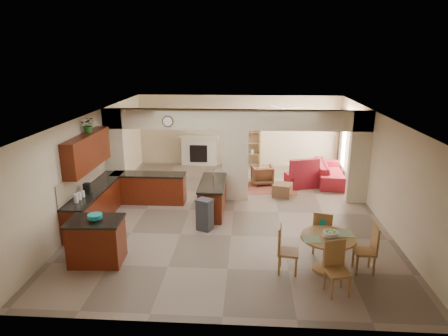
# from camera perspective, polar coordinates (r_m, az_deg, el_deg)

# --- Properties ---
(floor) EXTENTS (10.00, 10.00, 0.00)m
(floor) POSITION_cam_1_polar(r_m,az_deg,el_deg) (11.60, 1.38, -6.17)
(floor) COLOR #7F6958
(floor) RESTS_ON ground
(ceiling) EXTENTS (10.00, 10.00, 0.00)m
(ceiling) POSITION_cam_1_polar(r_m,az_deg,el_deg) (10.85, 1.48, 7.63)
(ceiling) COLOR white
(ceiling) RESTS_ON wall_back
(wall_back) EXTENTS (8.00, 0.00, 8.00)m
(wall_back) POSITION_cam_1_polar(r_m,az_deg,el_deg) (16.01, 2.13, 5.36)
(wall_back) COLOR beige
(wall_back) RESTS_ON floor
(wall_front) EXTENTS (8.00, 0.00, 8.00)m
(wall_front) POSITION_cam_1_polar(r_m,az_deg,el_deg) (6.48, -0.32, -11.60)
(wall_front) COLOR beige
(wall_front) RESTS_ON floor
(wall_left) EXTENTS (0.00, 10.00, 10.00)m
(wall_left) POSITION_cam_1_polar(r_m,az_deg,el_deg) (11.97, -18.07, 0.80)
(wall_left) COLOR beige
(wall_left) RESTS_ON floor
(wall_right) EXTENTS (0.00, 10.00, 10.00)m
(wall_right) POSITION_cam_1_polar(r_m,az_deg,el_deg) (11.70, 21.40, 0.13)
(wall_right) COLOR beige
(wall_right) RESTS_ON floor
(partition_left_pier) EXTENTS (0.60, 0.25, 2.80)m
(partition_left_pier) POSITION_cam_1_polar(r_m,az_deg,el_deg) (12.77, -15.22, 1.98)
(partition_left_pier) COLOR beige
(partition_left_pier) RESTS_ON floor
(partition_center_pier) EXTENTS (0.80, 0.25, 2.20)m
(partition_center_pier) POSITION_cam_1_polar(r_m,az_deg,el_deg) (12.19, 1.60, 0.41)
(partition_center_pier) COLOR beige
(partition_center_pier) RESTS_ON floor
(partition_right_pier) EXTENTS (0.60, 0.25, 2.80)m
(partition_right_pier) POSITION_cam_1_polar(r_m,az_deg,el_deg) (12.54, 18.77, 1.42)
(partition_right_pier) COLOR beige
(partition_right_pier) RESTS_ON floor
(partition_header) EXTENTS (8.00, 0.25, 0.60)m
(partition_header) POSITION_cam_1_polar(r_m,az_deg,el_deg) (11.88, 1.66, 6.92)
(partition_header) COLOR beige
(partition_header) RESTS_ON partition_center_pier
(kitchen_counter) EXTENTS (2.52, 3.29, 1.48)m
(kitchen_counter) POSITION_cam_1_polar(r_m,az_deg,el_deg) (11.77, -14.75, -3.96)
(kitchen_counter) COLOR #3C0E06
(kitchen_counter) RESTS_ON floor
(upper_cabinets) EXTENTS (0.35, 2.40, 0.90)m
(upper_cabinets) POSITION_cam_1_polar(r_m,az_deg,el_deg) (11.06, -18.92, 2.27)
(upper_cabinets) COLOR #3C0E06
(upper_cabinets) RESTS_ON wall_left
(peninsula) EXTENTS (0.70, 1.85, 0.91)m
(peninsula) POSITION_cam_1_polar(r_m,az_deg,el_deg) (11.37, -1.66, -4.19)
(peninsula) COLOR #3C0E06
(peninsula) RESTS_ON floor
(wall_clock) EXTENTS (0.34, 0.03, 0.34)m
(wall_clock) POSITION_cam_1_polar(r_m,az_deg,el_deg) (11.97, -8.04, 6.60)
(wall_clock) COLOR #502C1A
(wall_clock) RESTS_ON partition_header
(rug) EXTENTS (1.60, 1.30, 0.01)m
(rug) POSITION_cam_1_polar(r_m,az_deg,el_deg) (13.58, 6.81, -2.85)
(rug) COLOR brown
(rug) RESTS_ON floor
(fireplace) EXTENTS (1.60, 0.35, 1.20)m
(fireplace) POSITION_cam_1_polar(r_m,az_deg,el_deg) (16.13, -3.61, 2.57)
(fireplace) COLOR beige
(fireplace) RESTS_ON floor
(shelving_unit) EXTENTS (1.00, 0.32, 1.80)m
(shelving_unit) POSITION_cam_1_polar(r_m,az_deg,el_deg) (15.93, 3.36, 3.45)
(shelving_unit) COLOR #9C6B36
(shelving_unit) RESTS_ON floor
(window_a) EXTENTS (0.02, 0.90, 1.90)m
(window_a) POSITION_cam_1_polar(r_m,az_deg,el_deg) (13.88, 18.43, 1.97)
(window_a) COLOR white
(window_a) RESTS_ON wall_right
(window_b) EXTENTS (0.02, 0.90, 1.90)m
(window_b) POSITION_cam_1_polar(r_m,az_deg,el_deg) (15.48, 16.90, 3.53)
(window_b) COLOR white
(window_b) RESTS_ON wall_right
(glazed_door) EXTENTS (0.02, 0.70, 2.10)m
(glazed_door) POSITION_cam_1_polar(r_m,az_deg,el_deg) (14.71, 17.57, 2.23)
(glazed_door) COLOR white
(glazed_door) RESTS_ON wall_right
(drape_a_left) EXTENTS (0.10, 0.28, 2.30)m
(drape_a_left) POSITION_cam_1_polar(r_m,az_deg,el_deg) (13.31, 18.89, 1.34)
(drape_a_left) COLOR #3B1717
(drape_a_left) RESTS_ON wall_right
(drape_a_right) EXTENTS (0.10, 0.28, 2.30)m
(drape_a_right) POSITION_cam_1_polar(r_m,az_deg,el_deg) (14.43, 17.70, 2.57)
(drape_a_right) COLOR #3B1717
(drape_a_right) RESTS_ON wall_right
(drape_b_left) EXTENTS (0.10, 0.28, 2.30)m
(drape_b_left) POSITION_cam_1_polar(r_m,az_deg,el_deg) (14.90, 17.25, 3.02)
(drape_b_left) COLOR #3B1717
(drape_b_left) RESTS_ON wall_right
(drape_b_right) EXTENTS (0.10, 0.28, 2.30)m
(drape_b_right) POSITION_cam_1_polar(r_m,az_deg,el_deg) (16.05, 16.29, 4.01)
(drape_b_right) COLOR #3B1717
(drape_b_right) RESTS_ON wall_right
(ceiling_fan) EXTENTS (1.00, 1.00, 0.10)m
(ceiling_fan) POSITION_cam_1_polar(r_m,az_deg,el_deg) (13.89, 8.22, 8.38)
(ceiling_fan) COLOR white
(ceiling_fan) RESTS_ON ceiling
(kitchen_island) EXTENTS (1.19, 0.88, 0.99)m
(kitchen_island) POSITION_cam_1_polar(r_m,az_deg,el_deg) (9.19, -17.74, -9.89)
(kitchen_island) COLOR #3C0E06
(kitchen_island) RESTS_ON floor
(teal_bowl) EXTENTS (0.31, 0.31, 0.15)m
(teal_bowl) POSITION_cam_1_polar(r_m,az_deg,el_deg) (8.91, -17.95, -6.74)
(teal_bowl) COLOR teal
(teal_bowl) RESTS_ON kitchen_island
(trash_can) EXTENTS (0.46, 0.43, 0.77)m
(trash_can) POSITION_cam_1_polar(r_m,az_deg,el_deg) (10.32, -2.77, -6.83)
(trash_can) COLOR #303133
(trash_can) RESTS_ON floor
(dining_table) EXTENTS (1.13, 1.13, 0.77)m
(dining_table) POSITION_cam_1_polar(r_m,az_deg,el_deg) (8.72, 14.56, -11.00)
(dining_table) COLOR #9C6B36
(dining_table) RESTS_ON floor
(fruit_bowl) EXTENTS (0.30, 0.30, 0.16)m
(fruit_bowl) POSITION_cam_1_polar(r_m,az_deg,el_deg) (8.52, 14.93, -9.13)
(fruit_bowl) COLOR #69A222
(fruit_bowl) RESTS_ON dining_table
(sofa) EXTENTS (2.43, 1.05, 0.70)m
(sofa) POSITION_cam_1_polar(r_m,az_deg,el_deg) (14.57, 14.95, -0.56)
(sofa) COLOR maroon
(sofa) RESTS_ON floor
(chaise) EXTENTS (1.23, 1.12, 0.41)m
(chaise) POSITION_cam_1_polar(r_m,az_deg,el_deg) (13.93, 11.13, -1.69)
(chaise) COLOR maroon
(chaise) RESTS_ON floor
(armchair) EXTENTS (0.80, 0.82, 0.65)m
(armchair) POSITION_cam_1_polar(r_m,az_deg,el_deg) (13.89, 5.49, -0.97)
(armchair) COLOR maroon
(armchair) RESTS_ON floor
(ottoman) EXTENTS (0.69, 0.69, 0.40)m
(ottoman) POSITION_cam_1_polar(r_m,az_deg,el_deg) (12.84, 8.32, -3.12)
(ottoman) COLOR maroon
(ottoman) RESTS_ON floor
(plant) EXTENTS (0.42, 0.38, 0.42)m
(plant) POSITION_cam_1_polar(r_m,az_deg,el_deg) (11.13, -18.81, 5.85)
(plant) COLOR #185216
(plant) RESTS_ON upper_cabinets
(chair_north) EXTENTS (0.52, 0.52, 1.02)m
(chair_north) POSITION_cam_1_polar(r_m,az_deg,el_deg) (9.34, 13.89, -8.76)
(chair_north) COLOR #9C6B36
(chair_north) RESTS_ON floor
(chair_east) EXTENTS (0.43, 0.42, 1.02)m
(chair_east) POSITION_cam_1_polar(r_m,az_deg,el_deg) (8.91, 20.01, -10.58)
(chair_east) COLOR #9C6B36
(chair_east) RESTS_ON floor
(chair_south) EXTENTS (0.51, 0.51, 1.02)m
(chair_south) POSITION_cam_1_polar(r_m,az_deg,el_deg) (8.04, 15.73, -13.20)
(chair_south) COLOR #9C6B36
(chair_south) RESTS_ON floor
(chair_west) EXTENTS (0.48, 0.48, 1.02)m
(chair_west) POSITION_cam_1_polar(r_m,az_deg,el_deg) (8.48, 8.63, -11.13)
(chair_west) COLOR #9C6B36
(chair_west) RESTS_ON floor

